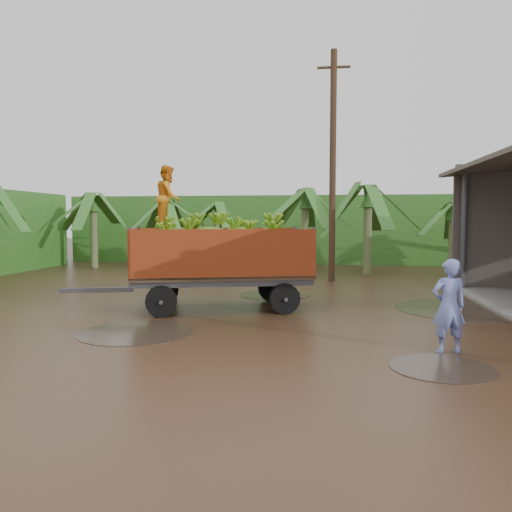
{
  "coord_description": "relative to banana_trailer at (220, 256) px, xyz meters",
  "views": [
    {
      "loc": [
        0.71,
        -11.42,
        2.3
      ],
      "look_at": [
        -1.04,
        1.7,
        1.35
      ],
      "focal_mm": 35.0,
      "sensor_mm": 36.0,
      "label": 1
    }
  ],
  "objects": [
    {
      "name": "banana_plants",
      "position": [
        -3.71,
        5.44,
        0.48
      ],
      "size": [
        25.16,
        20.72,
        4.4
      ],
      "color": "#2D661E",
      "rests_on": "ground"
    },
    {
      "name": "ground",
      "position": [
        1.92,
        -1.2,
        -1.37
      ],
      "size": [
        100.0,
        100.0,
        0.0
      ],
      "primitive_type": "plane",
      "color": "black",
      "rests_on": "ground"
    },
    {
      "name": "hedge_north",
      "position": [
        -0.08,
        14.8,
        0.43
      ],
      "size": [
        22.0,
        3.0,
        3.6
      ],
      "primitive_type": "cube",
      "color": "#2D661E",
      "rests_on": "ground"
    },
    {
      "name": "man_blue",
      "position": [
        4.81,
        -3.75,
        -0.55
      ],
      "size": [
        0.67,
        0.51,
        1.64
      ],
      "primitive_type": "imported",
      "rotation": [
        0.0,
        0.0,
        3.35
      ],
      "color": "#7383D2",
      "rests_on": "ground"
    },
    {
      "name": "banana_trailer",
      "position": [
        0.0,
        0.0,
        0.0
      ],
      "size": [
        6.34,
        3.31,
        3.7
      ],
      "rotation": [
        0.0,
        0.0,
        0.27
      ],
      "color": "#C8451C",
      "rests_on": "ground"
    },
    {
      "name": "utility_pole",
      "position": [
        2.98,
        6.23,
        2.94
      ],
      "size": [
        1.2,
        0.24,
        8.51
      ],
      "color": "#47301E",
      "rests_on": "ground"
    }
  ]
}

